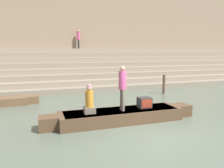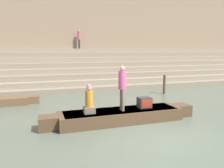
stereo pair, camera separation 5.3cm
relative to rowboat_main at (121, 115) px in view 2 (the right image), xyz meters
name	(u,v)px [view 2 (the right image)]	position (x,y,z in m)	size (l,w,h in m)	color
ground_plane	(151,133)	(0.58, -1.50, -0.27)	(120.00, 120.00, 0.00)	#566051
ghat_steps	(85,72)	(0.58, 10.29, 0.84)	(36.00, 5.89, 3.13)	gray
back_wall	(79,30)	(0.58, 12.97, 4.57)	(34.20, 1.28, 9.73)	#937A60
rowboat_main	(121,115)	(0.00, 0.00, 0.00)	(6.47, 1.36, 0.50)	brown
person_standing	(122,85)	(0.00, -0.09, 1.29)	(0.30, 0.30, 1.81)	#756656
person_rowing	(89,101)	(-1.34, -0.08, 0.71)	(0.43, 0.34, 1.14)	#756656
tv_set	(144,103)	(1.05, 0.01, 0.46)	(0.54, 0.44, 0.45)	#2D2D2D
mooring_post	(164,84)	(4.93, 4.72, 0.38)	(0.18, 0.18, 1.29)	brown
person_on_steps	(79,38)	(0.44, 12.01, 3.84)	(0.29, 0.29, 1.67)	#28282D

